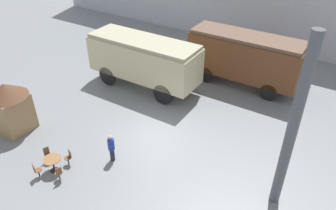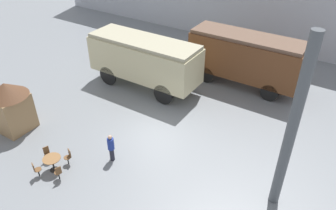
# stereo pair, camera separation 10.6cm
# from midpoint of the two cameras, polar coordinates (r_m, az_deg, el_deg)

# --- Properties ---
(ground_plane) EXTENTS (80.00, 80.00, 0.00)m
(ground_plane) POSITION_cam_midpoint_polar(r_m,az_deg,el_deg) (18.72, -2.55, -5.26)
(ground_plane) COLOR gray
(passenger_coach_wooden) EXTENTS (7.64, 2.46, 3.67)m
(passenger_coach_wooden) POSITION_cam_midpoint_polar(r_m,az_deg,el_deg) (23.16, 13.10, 8.35)
(passenger_coach_wooden) COLOR brown
(passenger_coach_wooden) RESTS_ON ground_plane
(passenger_coach_vintage) EXTENTS (7.76, 2.63, 3.50)m
(passenger_coach_vintage) POSITION_cam_midpoint_polar(r_m,az_deg,el_deg) (22.35, -4.38, 8.14)
(passenger_coach_vintage) COLOR beige
(passenger_coach_vintage) RESTS_ON ground_plane
(cafe_table_near) EXTENTS (0.88, 0.88, 0.77)m
(cafe_table_near) POSITION_cam_midpoint_polar(r_m,az_deg,el_deg) (17.17, -19.65, -9.22)
(cafe_table_near) COLOR black
(cafe_table_near) RESTS_ON ground_plane
(cafe_chair_0) EXTENTS (0.38, 0.39, 0.87)m
(cafe_chair_0) POSITION_cam_midpoint_polar(r_m,az_deg,el_deg) (17.15, -22.15, -10.40)
(cafe_chair_0) COLOR black
(cafe_chair_0) RESTS_ON ground_plane
(cafe_chair_1) EXTENTS (0.39, 0.38, 0.87)m
(cafe_chair_1) POSITION_cam_midpoint_polar(r_m,az_deg,el_deg) (16.63, -18.68, -11.09)
(cafe_chair_1) COLOR black
(cafe_chair_1) RESTS_ON ground_plane
(cafe_chair_2) EXTENTS (0.38, 0.39, 0.87)m
(cafe_chair_2) POSITION_cam_midpoint_polar(r_m,az_deg,el_deg) (17.35, -17.08, -8.53)
(cafe_chair_2) COLOR black
(cafe_chair_2) RESTS_ON ground_plane
(cafe_chair_3) EXTENTS (0.39, 0.38, 0.87)m
(cafe_chair_3) POSITION_cam_midpoint_polar(r_m,az_deg,el_deg) (17.85, -20.43, -7.96)
(cafe_chair_3) COLOR black
(cafe_chair_3) RESTS_ON ground_plane
(visitor_person) EXTENTS (0.34, 0.34, 1.59)m
(visitor_person) POSITION_cam_midpoint_polar(r_m,az_deg,el_deg) (16.85, -10.01, -7.24)
(visitor_person) COLOR #262633
(visitor_person) RESTS_ON ground_plane
(ticket_kiosk) EXTENTS (2.34, 2.34, 3.00)m
(ticket_kiosk) POSITION_cam_midpoint_polar(r_m,az_deg,el_deg) (20.28, -26.03, 0.07)
(ticket_kiosk) COLOR #99754C
(ticket_kiosk) RESTS_ON ground_plane
(support_pillar) EXTENTS (0.44, 0.44, 8.00)m
(support_pillar) POSITION_cam_midpoint_polar(r_m,az_deg,el_deg) (13.47, 20.63, -3.93)
(support_pillar) COLOR #4C5156
(support_pillar) RESTS_ON ground_plane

